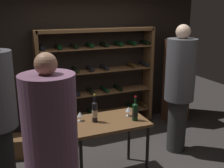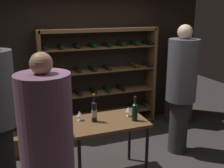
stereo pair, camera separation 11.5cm
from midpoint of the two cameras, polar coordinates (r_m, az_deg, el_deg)
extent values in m
cube|color=black|center=(5.23, -4.61, 5.10)|extent=(4.76, 0.10, 2.68)
cube|color=brown|center=(4.93, -14.07, -0.32)|extent=(0.06, 0.32, 1.94)
cube|color=brown|center=(5.61, 8.83, 1.87)|extent=(0.06, 0.32, 1.94)
cube|color=brown|center=(5.01, -1.97, 11.35)|extent=(2.20, 0.32, 0.06)
cube|color=brown|center=(5.48, -1.79, -8.72)|extent=(2.20, 0.32, 0.06)
cube|color=brown|center=(5.38, -1.81, -6.26)|extent=(2.12, 0.32, 0.02)
cylinder|color=black|center=(5.15, -12.49, -7.02)|extent=(0.08, 0.30, 0.08)
cylinder|color=black|center=(5.19, -9.35, -6.66)|extent=(0.08, 0.30, 0.08)
cylinder|color=#4C3314|center=(5.25, -6.28, -6.28)|extent=(0.08, 0.30, 0.08)
cylinder|color=black|center=(5.32, -3.28, -5.90)|extent=(0.08, 0.30, 0.08)
cylinder|color=black|center=(5.62, 5.12, -4.75)|extent=(0.08, 0.30, 0.08)
cylinder|color=#4C3314|center=(5.74, 7.69, -4.37)|extent=(0.08, 0.30, 0.08)
cube|color=brown|center=(5.23, -1.85, -1.82)|extent=(2.12, 0.32, 0.02)
cylinder|color=black|center=(5.00, -12.78, -2.39)|extent=(0.08, 0.30, 0.08)
cylinder|color=black|center=(5.04, -9.57, -2.06)|extent=(0.08, 0.30, 0.08)
cylinder|color=black|center=(5.10, -6.42, -1.73)|extent=(0.08, 0.30, 0.08)
cylinder|color=black|center=(5.17, -3.36, -1.40)|extent=(0.08, 0.30, 0.08)
cylinder|color=black|center=(5.26, -0.39, -1.08)|extent=(0.08, 0.30, 0.08)
cylinder|color=black|center=(5.37, 2.48, -0.77)|extent=(0.08, 0.30, 0.08)
cube|color=brown|center=(5.12, -1.89, 2.85)|extent=(2.12, 0.32, 0.02)
cylinder|color=black|center=(4.93, -9.79, 2.78)|extent=(0.08, 0.30, 0.08)
cylinder|color=black|center=(4.99, -6.57, 3.06)|extent=(0.08, 0.30, 0.08)
cylinder|color=black|center=(5.07, -3.43, 3.32)|extent=(0.08, 0.30, 0.08)
cylinder|color=black|center=(5.16, -0.39, 3.57)|extent=(0.08, 0.30, 0.08)
cylinder|color=#4C3314|center=(5.38, 5.34, 4.00)|extent=(0.08, 0.30, 0.08)
cylinder|color=black|center=(5.51, 8.02, 4.19)|extent=(0.08, 0.30, 0.08)
cube|color=brown|center=(5.04, -1.94, 7.69)|extent=(2.12, 0.32, 0.02)
cylinder|color=black|center=(4.81, -13.40, 7.55)|extent=(0.08, 0.30, 0.08)
cylinder|color=black|center=(4.85, -10.03, 7.81)|extent=(0.08, 0.30, 0.08)
cylinder|color=black|center=(4.91, -6.73, 8.03)|extent=(0.08, 0.30, 0.08)
cylinder|color=black|center=(4.99, -3.51, 8.22)|extent=(0.08, 0.30, 0.08)
cylinder|color=black|center=(5.08, -0.40, 8.38)|extent=(0.08, 0.30, 0.08)
cylinder|color=black|center=(5.19, 2.59, 8.51)|extent=(0.08, 0.30, 0.08)
cylinder|color=black|center=(5.31, 5.46, 8.62)|extent=(0.08, 0.30, 0.08)
cylinder|color=black|center=(5.44, 8.19, 8.70)|extent=(0.08, 0.30, 0.08)
cube|color=brown|center=(3.65, -0.10, -8.03)|extent=(1.02, 0.66, 0.04)
cylinder|color=black|center=(3.48, -5.81, -17.17)|extent=(0.04, 0.04, 0.80)
cylinder|color=black|center=(3.79, 8.23, -14.39)|extent=(0.04, 0.04, 0.80)
cylinder|color=black|center=(3.96, -8.01, -12.96)|extent=(0.04, 0.04, 0.80)
cylinder|color=black|center=(4.23, 4.48, -10.91)|extent=(0.04, 0.04, 0.80)
cylinder|color=black|center=(3.88, -21.37, -13.99)|extent=(0.32, 0.32, 0.87)
cylinder|color=#2F2F2F|center=(4.59, 14.53, -8.55)|extent=(0.30, 0.30, 0.89)
cylinder|color=#4C4C51|center=(4.31, 15.36, 2.77)|extent=(0.46, 0.46, 0.96)
sphere|color=beige|center=(4.22, 15.93, 10.49)|extent=(0.22, 0.22, 0.22)
cylinder|color=#7A516B|center=(2.49, -12.57, -8.10)|extent=(0.49, 0.49, 0.91)
sphere|color=#AD7A5B|center=(2.33, -13.34, 4.23)|extent=(0.20, 0.20, 0.20)
cube|color=brown|center=(4.72, -18.85, -12.06)|extent=(0.55, 0.45, 0.32)
cube|color=#4C2D1E|center=(5.65, 14.72, 0.41)|extent=(0.44, 0.36, 1.71)
cylinder|color=black|center=(3.62, 5.73, -6.04)|extent=(0.08, 0.08, 0.22)
cone|color=black|center=(3.58, 5.78, -4.20)|extent=(0.08, 0.08, 0.03)
cylinder|color=black|center=(3.56, 5.80, -3.48)|extent=(0.03, 0.03, 0.07)
cylinder|color=maroon|center=(3.55, 5.82, -2.78)|extent=(0.03, 0.03, 0.02)
cylinder|color=black|center=(3.62, 5.72, -6.21)|extent=(0.08, 0.08, 0.08)
cylinder|color=black|center=(3.57, -2.84, -5.99)|extent=(0.07, 0.07, 0.26)
cone|color=black|center=(3.52, -2.87, -3.85)|extent=(0.07, 0.07, 0.03)
cylinder|color=black|center=(3.50, -2.89, -3.06)|extent=(0.03, 0.03, 0.08)
cylinder|color=#B7932D|center=(3.49, -2.90, -2.29)|extent=(0.03, 0.03, 0.02)
cylinder|color=#C6B28C|center=(3.57, -2.84, -6.18)|extent=(0.07, 0.07, 0.10)
cylinder|color=silver|center=(3.80, 4.33, -6.72)|extent=(0.07, 0.07, 0.00)
cylinder|color=silver|center=(3.78, 4.34, -6.24)|extent=(0.01, 0.01, 0.06)
cone|color=silver|center=(3.76, 4.36, -5.34)|extent=(0.08, 0.08, 0.06)
cylinder|color=#590A14|center=(3.77, 4.35, -5.54)|extent=(0.04, 0.04, 0.02)
cylinder|color=silver|center=(3.67, -5.89, -7.60)|extent=(0.07, 0.07, 0.00)
cylinder|color=silver|center=(3.65, -5.91, -7.13)|extent=(0.01, 0.01, 0.06)
cone|color=silver|center=(3.63, -5.94, -6.23)|extent=(0.07, 0.07, 0.06)
cylinder|color=#590A14|center=(3.64, -5.93, -6.44)|extent=(0.04, 0.04, 0.02)
camera|label=1|loc=(0.06, -89.10, 0.25)|focal=43.36mm
camera|label=2|loc=(0.06, 90.90, -0.25)|focal=43.36mm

